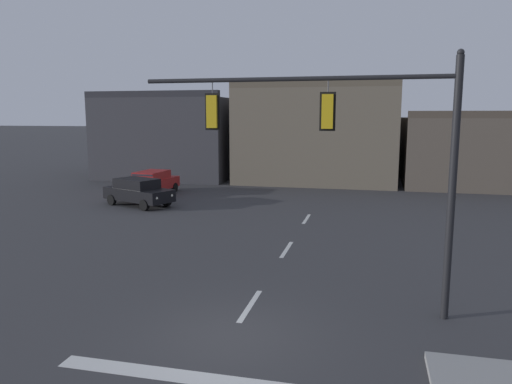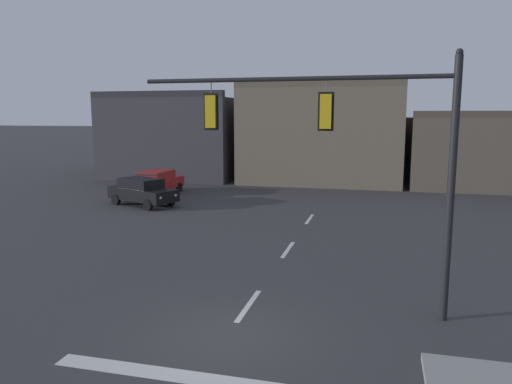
# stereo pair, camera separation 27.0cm
# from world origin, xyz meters

# --- Properties ---
(ground_plane) EXTENTS (400.00, 400.00, 0.00)m
(ground_plane) POSITION_xyz_m (0.00, 0.00, 0.00)
(ground_plane) COLOR #353538
(stop_bar_paint) EXTENTS (6.40, 0.50, 0.01)m
(stop_bar_paint) POSITION_xyz_m (0.00, -2.00, 0.00)
(stop_bar_paint) COLOR silver
(stop_bar_paint) RESTS_ON ground
(lane_centreline) EXTENTS (0.16, 26.40, 0.01)m
(lane_centreline) POSITION_xyz_m (0.00, 2.00, 0.00)
(lane_centreline) COLOR silver
(lane_centreline) RESTS_ON ground
(signal_mast_near_side) EXTENTS (8.43, 0.38, 6.94)m
(signal_mast_near_side) POSITION_xyz_m (2.77, 2.40, 4.70)
(signal_mast_near_side) COLOR black
(signal_mast_near_side) RESTS_ON ground
(car_lot_nearside) EXTENTS (2.15, 4.55, 1.61)m
(car_lot_nearside) POSITION_xyz_m (-11.17, 19.40, 0.86)
(car_lot_nearside) COLOR #A81E1E
(car_lot_nearside) RESTS_ON ground
(car_lot_middle) EXTENTS (4.75, 3.36, 1.61)m
(car_lot_middle) POSITION_xyz_m (-10.24, 15.42, 0.86)
(car_lot_middle) COLOR black
(car_lot_middle) RESTS_ON ground
(building_row) EXTENTS (55.52, 13.68, 10.63)m
(building_row) POSITION_xyz_m (6.37, 30.71, 3.54)
(building_row) COLOR #38383D
(building_row) RESTS_ON ground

